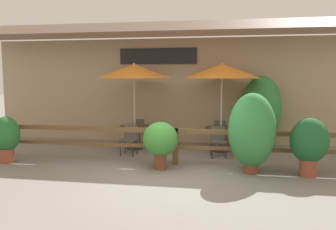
% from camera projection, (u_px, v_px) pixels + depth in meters
% --- Properties ---
extents(ground_plane, '(60.00, 60.00, 0.00)m').
position_uv_depth(ground_plane, '(169.00, 176.00, 7.56)').
color(ground_plane, gray).
extents(building_facade, '(14.28, 1.49, 4.23)m').
position_uv_depth(building_facade, '(188.00, 80.00, 11.33)').
color(building_facade, tan).
rests_on(building_facade, ground).
extents(patio_railing, '(10.40, 0.14, 0.95)m').
position_uv_depth(patio_railing, '(175.00, 138.00, 8.50)').
color(patio_railing, brown).
rests_on(patio_railing, ground).
extents(patio_umbrella_near, '(2.32, 2.32, 2.72)m').
position_uv_depth(patio_umbrella_near, '(134.00, 71.00, 10.18)').
color(patio_umbrella_near, '#B7B2A8').
rests_on(patio_umbrella_near, ground).
extents(dining_table_near, '(0.96, 0.96, 0.75)m').
position_uv_depth(dining_table_near, '(135.00, 130.00, 10.39)').
color(dining_table_near, '#4C3826').
rests_on(dining_table_near, ground).
extents(chair_near_streetside, '(0.45, 0.45, 0.88)m').
position_uv_depth(chair_near_streetside, '(130.00, 138.00, 9.65)').
color(chair_near_streetside, '#514C47').
rests_on(chair_near_streetside, ground).
extents(chair_near_wallside, '(0.51, 0.51, 0.88)m').
position_uv_depth(chair_near_wallside, '(141.00, 130.00, 11.15)').
color(chair_near_wallside, '#514C47').
rests_on(chair_near_wallside, ground).
extents(patio_umbrella_middle, '(2.32, 2.32, 2.72)m').
position_uv_depth(patio_umbrella_middle, '(222.00, 71.00, 9.84)').
color(patio_umbrella_middle, '#B7B2A8').
rests_on(patio_umbrella_middle, ground).
extents(dining_table_middle, '(0.96, 0.96, 0.75)m').
position_uv_depth(dining_table_middle, '(221.00, 132.00, 10.05)').
color(dining_table_middle, '#4C3826').
rests_on(dining_table_middle, ground).
extents(chair_middle_streetside, '(0.46, 0.46, 0.88)m').
position_uv_depth(chair_middle_streetside, '(218.00, 140.00, 9.36)').
color(chair_middle_streetside, '#514C47').
rests_on(chair_middle_streetside, ground).
extents(chair_middle_wallside, '(0.42, 0.42, 0.88)m').
position_uv_depth(chair_middle_wallside, '(220.00, 131.00, 10.78)').
color(chair_middle_wallside, '#514C47').
rests_on(chair_middle_wallside, ground).
extents(potted_plant_small_flowering, '(0.72, 0.65, 1.25)m').
position_uv_depth(potted_plant_small_flowering, '(6.00, 136.00, 8.71)').
color(potted_plant_small_flowering, '#9E4C33').
rests_on(potted_plant_small_flowering, ground).
extents(potted_plant_broad_leaf, '(0.87, 0.78, 1.19)m').
position_uv_depth(potted_plant_broad_leaf, '(160.00, 140.00, 8.09)').
color(potted_plant_broad_leaf, brown).
rests_on(potted_plant_broad_leaf, ground).
extents(potted_plant_corner_fern, '(1.10, 0.99, 1.92)m').
position_uv_depth(potted_plant_corner_fern, '(252.00, 131.00, 7.70)').
color(potted_plant_corner_fern, brown).
rests_on(potted_plant_corner_fern, ground).
extents(potted_plant_entrance_palm, '(0.86, 0.78, 1.36)m').
position_uv_depth(potted_plant_entrance_palm, '(309.00, 143.00, 7.50)').
color(potted_plant_entrance_palm, '#9E4C33').
rests_on(potted_plant_entrance_palm, ground).
extents(potted_plant_tall_tropical, '(1.28, 1.16, 2.32)m').
position_uv_depth(potted_plant_tall_tropical, '(261.00, 110.00, 10.50)').
color(potted_plant_tall_tropical, '#B7AD99').
rests_on(potted_plant_tall_tropical, ground).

